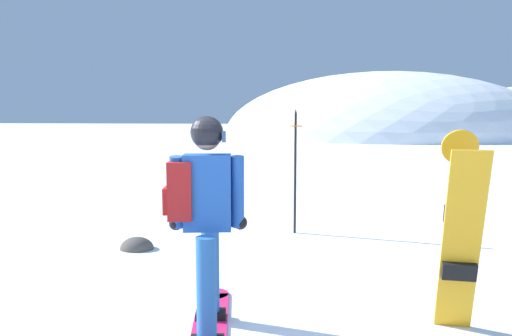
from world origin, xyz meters
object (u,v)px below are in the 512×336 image
object	(u,v)px
snowboarder_main	(204,220)
piste_marker_near	(295,162)
spare_snowboard	(461,233)
rock_dark	(137,249)

from	to	relation	value
snowboarder_main	piste_marker_near	xyz separation A→B (m)	(0.32, 3.36, 0.14)
spare_snowboard	rock_dark	size ratio (longest dim) A/B	3.62
snowboarder_main	piste_marker_near	distance (m)	3.38
spare_snowboard	piste_marker_near	size ratio (longest dim) A/B	0.87
piste_marker_near	rock_dark	distance (m)	2.53
snowboarder_main	spare_snowboard	size ratio (longest dim) A/B	1.11
snowboarder_main	rock_dark	distance (m)	2.81
snowboarder_main	rock_dark	xyz separation A→B (m)	(-1.61, 2.11, -0.92)
piste_marker_near	snowboarder_main	bearing A→B (deg)	-95.39
piste_marker_near	rock_dark	size ratio (longest dim) A/B	4.15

